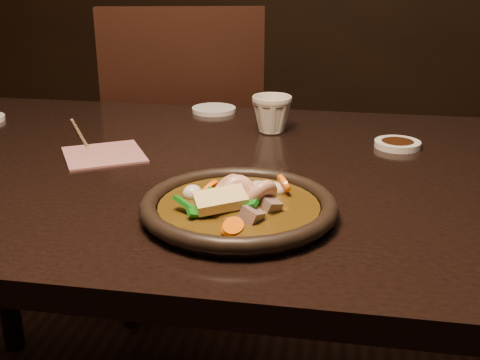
% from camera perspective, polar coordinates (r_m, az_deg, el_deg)
% --- Properties ---
extents(table, '(1.60, 0.90, 0.75)m').
position_cam_1_polar(table, '(1.13, -1.88, -2.30)').
color(table, black).
rests_on(table, floor).
extents(chair, '(0.55, 0.55, 0.99)m').
position_cam_1_polar(chair, '(1.86, -5.04, 2.42)').
color(chair, black).
rests_on(chair, floor).
extents(plate, '(0.29, 0.29, 0.03)m').
position_cam_1_polar(plate, '(0.88, -0.11, -2.62)').
color(plate, black).
rests_on(plate, table).
extents(stirfry, '(0.17, 0.20, 0.07)m').
position_cam_1_polar(stirfry, '(0.89, -0.12, -2.13)').
color(stirfry, '#3E2A0B').
rests_on(stirfry, plate).
extents(soy_dish, '(0.09, 0.09, 0.01)m').
position_cam_1_polar(soy_dish, '(1.25, 14.70, 3.31)').
color(soy_dish, silver).
rests_on(soy_dish, table).
extents(saucer_right, '(0.11, 0.11, 0.01)m').
position_cam_1_polar(saucer_right, '(1.49, -2.49, 6.69)').
color(saucer_right, silver).
rests_on(saucer_right, table).
extents(tea_cup, '(0.10, 0.10, 0.09)m').
position_cam_1_polar(tea_cup, '(1.31, 3.03, 6.37)').
color(tea_cup, beige).
rests_on(tea_cup, table).
extents(chopsticks, '(0.14, 0.21, 0.01)m').
position_cam_1_polar(chopsticks, '(1.34, -14.97, 4.26)').
color(chopsticks, tan).
rests_on(chopsticks, table).
extents(napkin, '(0.20, 0.20, 0.00)m').
position_cam_1_polar(napkin, '(1.19, -12.78, 2.36)').
color(napkin, '#9B5F63').
rests_on(napkin, table).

